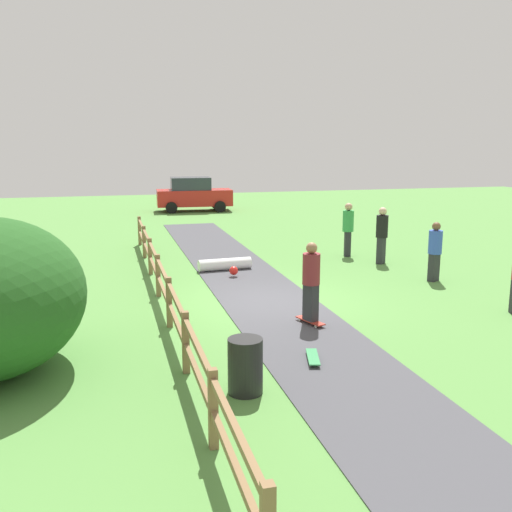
% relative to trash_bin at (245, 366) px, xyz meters
% --- Properties ---
extents(ground_plane, '(60.00, 60.00, 0.00)m').
position_rel_trash_bin_xyz_m(ground_plane, '(1.80, 4.90, -0.45)').
color(ground_plane, '#568E42').
extents(asphalt_path, '(2.40, 28.00, 0.02)m').
position_rel_trash_bin_xyz_m(asphalt_path, '(1.80, 4.90, -0.44)').
color(asphalt_path, '#47474C').
rests_on(asphalt_path, ground_plane).
extents(wooden_fence, '(0.12, 18.12, 1.10)m').
position_rel_trash_bin_xyz_m(wooden_fence, '(-0.80, 4.90, 0.22)').
color(wooden_fence, olive).
rests_on(wooden_fence, ground_plane).
extents(trash_bin, '(0.56, 0.56, 0.90)m').
position_rel_trash_bin_xyz_m(trash_bin, '(0.00, 0.00, 0.00)').
color(trash_bin, black).
rests_on(trash_bin, ground_plane).
extents(skater_riding, '(0.48, 0.82, 1.81)m').
position_rel_trash_bin_xyz_m(skater_riding, '(2.19, 2.98, 0.58)').
color(skater_riding, '#B23326').
rests_on(skater_riding, asphalt_path).
extents(skater_fallen, '(1.68, 1.31, 0.36)m').
position_rel_trash_bin_xyz_m(skater_fallen, '(1.47, 8.60, -0.25)').
color(skater_fallen, white).
rests_on(skater_fallen, asphalt_path).
extents(skateboard_loose, '(0.40, 0.82, 0.08)m').
position_rel_trash_bin_xyz_m(skateboard_loose, '(1.50, 0.95, -0.36)').
color(skateboard_loose, '#338C4C').
rests_on(skateboard_loose, asphalt_path).
extents(bystander_black, '(0.54, 0.54, 1.85)m').
position_rel_trash_bin_xyz_m(bystander_black, '(6.61, 8.39, 0.58)').
color(bystander_black, '#2D2D33').
rests_on(bystander_black, ground_plane).
extents(bystander_green, '(0.47, 0.47, 1.85)m').
position_rel_trash_bin_xyz_m(bystander_green, '(6.05, 9.82, 0.58)').
color(bystander_green, '#2D2D33').
rests_on(bystander_green, ground_plane).
extents(bystander_blue, '(0.51, 0.51, 1.70)m').
position_rel_trash_bin_xyz_m(bystander_blue, '(6.96, 5.83, 0.49)').
color(bystander_blue, '#2D2D33').
rests_on(bystander_blue, ground_plane).
extents(parked_car_red, '(4.29, 2.19, 1.92)m').
position_rel_trash_bin_xyz_m(parked_car_red, '(2.83, 24.09, 0.51)').
color(parked_car_red, red).
rests_on(parked_car_red, ground_plane).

